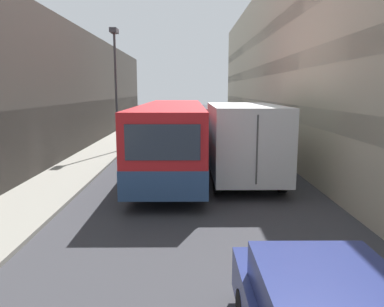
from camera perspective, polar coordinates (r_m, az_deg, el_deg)
name	(u,v)px	position (r m, az deg, el deg)	size (l,w,h in m)	color
ground_plane	(192,183)	(13.80, 0.00, -4.53)	(150.00, 150.00, 0.00)	#38383D
sidewalk_left	(59,182)	(14.60, -19.62, -4.10)	(2.30, 60.00, 0.11)	gray
building_right_apartment	(349,48)	(14.57, 22.86, 14.55)	(2.40, 60.00, 9.67)	#B7AD93
bus	(173,135)	(15.77, -2.96, 2.80)	(2.45, 12.00, 2.81)	red
box_truck	(240,137)	(14.77, 7.39, 2.51)	(2.41, 7.53, 2.85)	silver
panel_van	(162,123)	(27.09, -4.54, 4.67)	(1.82, 4.15, 1.87)	silver
street_lamp	(115,66)	(20.56, -11.62, 12.86)	(0.36, 0.80, 6.42)	#38383D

